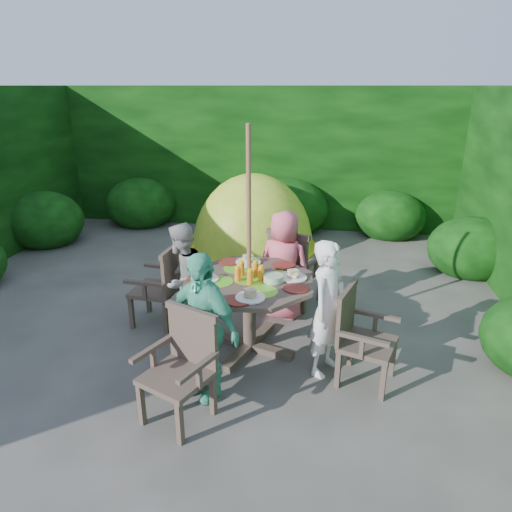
% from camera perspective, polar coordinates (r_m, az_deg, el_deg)
% --- Properties ---
extents(ground, '(60.00, 60.00, 0.00)m').
position_cam_1_polar(ground, '(5.44, -6.04, -6.95)').
color(ground, '#43413C').
rests_on(ground, ground).
extents(hedge_enclosure, '(9.00, 9.00, 2.50)m').
position_cam_1_polar(hedge_enclosure, '(6.25, -3.25, 8.97)').
color(hedge_enclosure, black).
rests_on(hedge_enclosure, ground).
extents(patio_table, '(1.66, 1.66, 0.91)m').
position_cam_1_polar(patio_table, '(4.42, -0.79, -4.34)').
color(patio_table, '#3A2E26').
rests_on(patio_table, ground).
extents(parasol_pole, '(0.06, 0.06, 2.20)m').
position_cam_1_polar(parasol_pole, '(4.24, -0.88, 1.29)').
color(parasol_pole, brown).
rests_on(parasol_pole, ground).
extents(garden_chair_right, '(0.58, 0.62, 0.84)m').
position_cam_1_polar(garden_chair_right, '(4.15, 12.87, -9.66)').
color(garden_chair_right, '#3A2E26').
rests_on(garden_chair_right, ground).
extents(garden_chair_left, '(0.50, 0.55, 0.87)m').
position_cam_1_polar(garden_chair_left, '(5.08, -11.76, -3.54)').
color(garden_chair_left, '#3A2E26').
rests_on(garden_chair_left, ground).
extents(garden_chair_back, '(0.70, 0.67, 0.93)m').
position_cam_1_polar(garden_chair_back, '(5.39, 4.70, -1.38)').
color(garden_chair_back, '#3A2E26').
rests_on(garden_chair_back, ground).
extents(garden_chair_front, '(0.65, 0.62, 0.85)m').
position_cam_1_polar(garden_chair_front, '(3.70, -9.21, -13.31)').
color(garden_chair_front, '#3A2E26').
rests_on(garden_chair_front, ground).
extents(child_right, '(0.48, 0.55, 1.27)m').
position_cam_1_polar(child_right, '(4.13, 8.99, -6.54)').
color(child_right, white).
rests_on(child_right, ground).
extents(child_left, '(0.49, 0.61, 1.20)m').
position_cam_1_polar(child_left, '(4.84, -9.20, -2.87)').
color(child_left, '#A7A6A1').
rests_on(child_left, ground).
extents(child_back, '(0.69, 0.55, 1.24)m').
position_cam_1_polar(child_back, '(5.08, 3.48, -1.17)').
color(child_back, '#E86074').
rests_on(child_back, ground).
extents(child_front, '(0.81, 0.65, 1.29)m').
position_cam_1_polar(child_front, '(3.81, -6.70, -8.71)').
color(child_front, '#52C09B').
rests_on(child_front, ground).
extents(dome_tent, '(2.37, 2.37, 2.40)m').
position_cam_1_polar(dome_tent, '(7.55, -0.36, 1.22)').
color(dome_tent, '#9CC526').
rests_on(dome_tent, ground).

